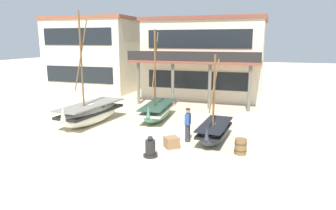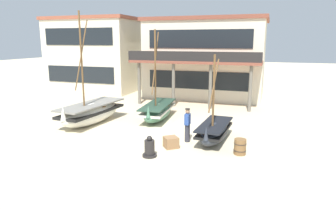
{
  "view_description": "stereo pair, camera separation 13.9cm",
  "coord_description": "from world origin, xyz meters",
  "px_view_note": "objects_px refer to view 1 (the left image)",
  "views": [
    {
      "loc": [
        5.08,
        -14.59,
        4.9
      ],
      "look_at": [
        0.0,
        1.0,
        1.4
      ],
      "focal_mm": 32.27,
      "sensor_mm": 36.0,
      "label": 1
    },
    {
      "loc": [
        5.22,
        -14.55,
        4.9
      ],
      "look_at": [
        0.0,
        1.0,
        1.4
      ],
      "focal_mm": 32.27,
      "sensor_mm": 36.0,
      "label": 2
    }
  ],
  "objects_px": {
    "fishing_boat_near_left": "(158,111)",
    "fishing_boat_far_right": "(215,131)",
    "cargo_crate": "(171,142)",
    "fishing_boat_centre_large": "(91,113)",
    "harbor_building_main": "(206,58)",
    "capstan_winch": "(150,148)",
    "harbor_building_annex": "(94,55)",
    "fisherman_by_hull": "(188,125)",
    "wooden_barrel": "(241,147)"
  },
  "relations": [
    {
      "from": "harbor_building_main",
      "to": "fishing_boat_far_right",
      "type": "bearing_deg",
      "value": -76.66
    },
    {
      "from": "fishing_boat_centre_large",
      "to": "harbor_building_main",
      "type": "bearing_deg",
      "value": 68.66
    },
    {
      "from": "fishing_boat_far_right",
      "to": "cargo_crate",
      "type": "xyz_separation_m",
      "value": [
        -1.76,
        -1.53,
        -0.26
      ]
    },
    {
      "from": "fisherman_by_hull",
      "to": "capstan_winch",
      "type": "distance_m",
      "value": 2.66
    },
    {
      "from": "wooden_barrel",
      "to": "harbor_building_main",
      "type": "distance_m",
      "value": 15.06
    },
    {
      "from": "capstan_winch",
      "to": "cargo_crate",
      "type": "distance_m",
      "value": 1.46
    },
    {
      "from": "fisherman_by_hull",
      "to": "cargo_crate",
      "type": "distance_m",
      "value": 1.3
    },
    {
      "from": "fishing_boat_far_right",
      "to": "fisherman_by_hull",
      "type": "distance_m",
      "value": 1.38
    },
    {
      "from": "fishing_boat_far_right",
      "to": "cargo_crate",
      "type": "distance_m",
      "value": 2.35
    },
    {
      "from": "capstan_winch",
      "to": "cargo_crate",
      "type": "xyz_separation_m",
      "value": [
        0.53,
        1.35,
        -0.11
      ]
    },
    {
      "from": "fishing_boat_near_left",
      "to": "harbor_building_main",
      "type": "height_order",
      "value": "harbor_building_main"
    },
    {
      "from": "fishing_boat_near_left",
      "to": "fisherman_by_hull",
      "type": "bearing_deg",
      "value": -50.98
    },
    {
      "from": "fishing_boat_near_left",
      "to": "fisherman_by_hull",
      "type": "distance_m",
      "value": 4.56
    },
    {
      "from": "cargo_crate",
      "to": "harbor_building_annex",
      "type": "relative_size",
      "value": 0.07
    },
    {
      "from": "fishing_boat_centre_large",
      "to": "capstan_winch",
      "type": "bearing_deg",
      "value": -35.66
    },
    {
      "from": "fishing_boat_centre_large",
      "to": "cargo_crate",
      "type": "distance_m",
      "value": 6.35
    },
    {
      "from": "fisherman_by_hull",
      "to": "harbor_building_annex",
      "type": "distance_m",
      "value": 18.14
    },
    {
      "from": "fisherman_by_hull",
      "to": "capstan_winch",
      "type": "bearing_deg",
      "value": -113.29
    },
    {
      "from": "fishing_boat_far_right",
      "to": "harbor_building_annex",
      "type": "distance_m",
      "value": 18.78
    },
    {
      "from": "fishing_boat_far_right",
      "to": "capstan_winch",
      "type": "bearing_deg",
      "value": -128.39
    },
    {
      "from": "fishing_boat_near_left",
      "to": "fishing_boat_centre_large",
      "type": "bearing_deg",
      "value": -148.52
    },
    {
      "from": "wooden_barrel",
      "to": "harbor_building_main",
      "type": "height_order",
      "value": "harbor_building_main"
    },
    {
      "from": "capstan_winch",
      "to": "wooden_barrel",
      "type": "bearing_deg",
      "value": 22.07
    },
    {
      "from": "wooden_barrel",
      "to": "cargo_crate",
      "type": "distance_m",
      "value": 3.15
    },
    {
      "from": "fishing_boat_centre_large",
      "to": "wooden_barrel",
      "type": "distance_m",
      "value": 9.29
    },
    {
      "from": "fishing_boat_centre_large",
      "to": "wooden_barrel",
      "type": "height_order",
      "value": "fishing_boat_centre_large"
    },
    {
      "from": "fishing_boat_near_left",
      "to": "cargo_crate",
      "type": "height_order",
      "value": "fishing_boat_near_left"
    },
    {
      "from": "fishing_boat_centre_large",
      "to": "harbor_building_main",
      "type": "relative_size",
      "value": 0.64
    },
    {
      "from": "fishing_boat_near_left",
      "to": "capstan_winch",
      "type": "height_order",
      "value": "fishing_boat_near_left"
    },
    {
      "from": "fisherman_by_hull",
      "to": "wooden_barrel",
      "type": "xyz_separation_m",
      "value": [
        2.64,
        -0.92,
        -0.48
      ]
    },
    {
      "from": "fishing_boat_centre_large",
      "to": "harbor_building_main",
      "type": "distance_m",
      "value": 12.91
    },
    {
      "from": "cargo_crate",
      "to": "harbor_building_annex",
      "type": "height_order",
      "value": "harbor_building_annex"
    },
    {
      "from": "fishing_boat_far_right",
      "to": "fisherman_by_hull",
      "type": "relative_size",
      "value": 2.55
    },
    {
      "from": "fisherman_by_hull",
      "to": "wooden_barrel",
      "type": "relative_size",
      "value": 2.41
    },
    {
      "from": "fishing_boat_near_left",
      "to": "fishing_boat_far_right",
      "type": "height_order",
      "value": "fishing_boat_near_left"
    },
    {
      "from": "fishing_boat_near_left",
      "to": "fisherman_by_hull",
      "type": "relative_size",
      "value": 3.3
    },
    {
      "from": "fisherman_by_hull",
      "to": "capstan_winch",
      "type": "relative_size",
      "value": 1.81
    },
    {
      "from": "capstan_winch",
      "to": "harbor_building_main",
      "type": "bearing_deg",
      "value": 92.65
    },
    {
      "from": "fishing_boat_far_right",
      "to": "fishing_boat_centre_large",
      "type": "bearing_deg",
      "value": 173.04
    },
    {
      "from": "capstan_winch",
      "to": "harbor_building_annex",
      "type": "height_order",
      "value": "harbor_building_annex"
    },
    {
      "from": "harbor_building_main",
      "to": "harbor_building_annex",
      "type": "bearing_deg",
      "value": -176.91
    },
    {
      "from": "fishing_boat_near_left",
      "to": "wooden_barrel",
      "type": "relative_size",
      "value": 7.94
    },
    {
      "from": "fishing_boat_near_left",
      "to": "fishing_boat_far_right",
      "type": "xyz_separation_m",
      "value": [
        4.12,
        -3.06,
        -0.06
      ]
    },
    {
      "from": "fisherman_by_hull",
      "to": "harbor_building_main",
      "type": "bearing_deg",
      "value": 97.6
    },
    {
      "from": "fishing_boat_far_right",
      "to": "fishing_boat_near_left",
      "type": "bearing_deg",
      "value": 143.4
    },
    {
      "from": "fishing_boat_far_right",
      "to": "harbor_building_annex",
      "type": "relative_size",
      "value": 0.5
    },
    {
      "from": "fishing_boat_centre_large",
      "to": "wooden_barrel",
      "type": "bearing_deg",
      "value": -14.5
    },
    {
      "from": "wooden_barrel",
      "to": "harbor_building_annex",
      "type": "xyz_separation_m",
      "value": [
        -15.44,
        13.48,
        3.21
      ]
    },
    {
      "from": "cargo_crate",
      "to": "harbor_building_main",
      "type": "xyz_separation_m",
      "value": [
        -1.25,
        14.21,
        3.15
      ]
    },
    {
      "from": "fishing_boat_far_right",
      "to": "harbor_building_main",
      "type": "relative_size",
      "value": 0.42
    }
  ]
}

